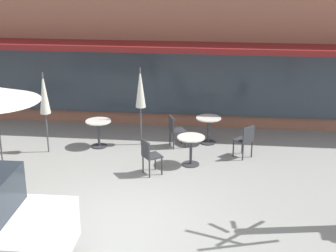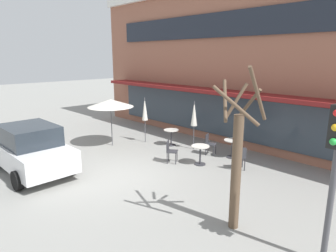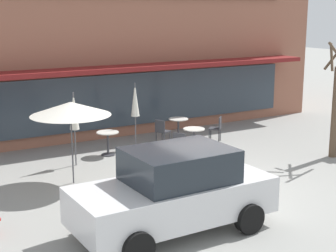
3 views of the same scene
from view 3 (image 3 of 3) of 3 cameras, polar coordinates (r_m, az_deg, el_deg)
name	(u,v)px [view 3 (image 3 of 3)]	position (r m, az deg, el deg)	size (l,w,h in m)	color
ground_plane	(215,183)	(13.86, 5.25, -6.33)	(80.00, 80.00, 0.00)	gray
building_facade	(77,27)	(21.98, -10.08, 10.72)	(18.17, 9.10, 7.64)	#935B47
cafe_table_near_wall	(194,136)	(16.77, 2.89, -1.09)	(0.70, 0.70, 0.76)	#333338
cafe_table_streetside	(178,125)	(18.28, 1.15, 0.08)	(0.70, 0.70, 0.76)	#333338
cafe_table_by_tree	(108,139)	(16.40, -6.69, -1.48)	(0.70, 0.70, 0.76)	#333338
patio_umbrella_green_folded	(74,112)	(15.21, -10.38, 1.58)	(0.28, 0.28, 2.20)	#4C4C51
patio_umbrella_cream_folded	(135,100)	(16.91, -3.67, 2.87)	(0.28, 0.28, 2.20)	#4C4C51
patio_umbrella_corner_open	(71,109)	(13.54, -10.75, 1.90)	(2.10, 2.10, 2.20)	#4C4C51
cafe_chair_0	(217,127)	(18.03, 5.46, -0.12)	(0.57, 0.57, 0.89)	#333338
cafe_chair_1	(162,130)	(17.50, -0.69, -0.45)	(0.53, 0.53, 0.89)	#333338
cafe_chair_2	(180,144)	(15.70, 1.36, -2.00)	(0.56, 0.56, 0.89)	#333338
parked_sedan	(174,191)	(10.66, 0.72, -7.20)	(4.22, 2.06, 1.76)	silver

